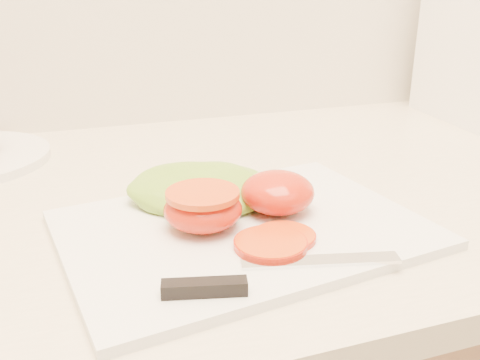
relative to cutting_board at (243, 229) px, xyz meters
name	(u,v)px	position (x,y,z in m)	size (l,w,h in m)	color
cutting_board	(243,229)	(0.00, 0.00, 0.00)	(0.35, 0.25, 0.01)	white
tomato_half_dome	(278,192)	(0.05, 0.02, 0.03)	(0.08, 0.08, 0.04)	red
tomato_half_cut	(203,208)	(-0.04, 0.01, 0.03)	(0.08, 0.08, 0.04)	red
tomato_slice_0	(270,244)	(0.01, -0.05, 0.01)	(0.07, 0.07, 0.01)	#D64D13
tomato_slice_1	(284,236)	(0.03, -0.04, 0.01)	(0.06, 0.06, 0.01)	#D64D13
lettuce_leaf_0	(201,189)	(-0.02, 0.07, 0.02)	(0.16, 0.11, 0.03)	#78B42F
knife	(253,276)	(-0.03, -0.10, 0.01)	(0.21, 0.06, 0.01)	silver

